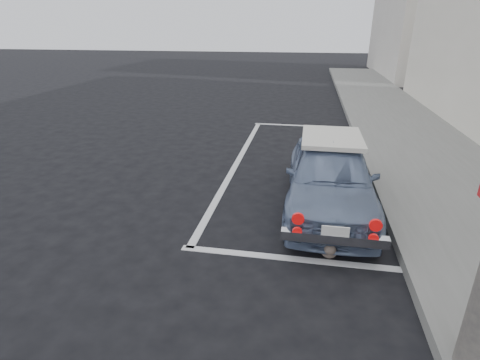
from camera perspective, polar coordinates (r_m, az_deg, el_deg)
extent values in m
plane|color=black|center=(5.39, 3.19, -8.47)|extent=(80.00, 80.00, 0.00)
cube|color=slate|center=(7.61, 29.97, -1.43)|extent=(2.80, 40.00, 0.15)
cube|color=beige|center=(25.31, 25.74, 23.26)|extent=(3.50, 10.00, 8.00)
cube|color=silver|center=(4.94, 8.32, -11.82)|extent=(3.00, 0.12, 0.01)
cube|color=silver|center=(11.44, 9.88, 8.14)|extent=(3.00, 0.12, 0.01)
cube|color=silver|center=(8.21, -0.39, 2.79)|extent=(0.12, 7.00, 0.01)
imported|color=#6E81A3|center=(6.13, 13.56, 0.83)|extent=(1.36, 3.37, 1.15)
cube|color=silver|center=(6.29, 13.85, 6.22)|extent=(0.95, 1.28, 0.07)
cube|color=silver|center=(4.74, 14.15, -8.58)|extent=(1.29, 0.12, 0.12)
cube|color=white|center=(4.65, 14.30, -7.81)|extent=(0.33, 0.02, 0.17)
cylinder|color=red|center=(4.57, 8.84, -5.85)|extent=(0.15, 0.04, 0.15)
cylinder|color=red|center=(4.66, 19.97, -6.49)|extent=(0.15, 0.04, 0.15)
cylinder|color=red|center=(4.66, 8.71, -7.80)|extent=(0.12, 0.04, 0.12)
cylinder|color=red|center=(4.74, 19.69, -8.40)|extent=(0.12, 0.04, 0.12)
ellipsoid|color=#76655A|center=(5.04, 13.39, -9.87)|extent=(0.25, 0.38, 0.23)
sphere|color=#76655A|center=(4.86, 13.58, -10.14)|extent=(0.15, 0.15, 0.15)
cone|color=#76655A|center=(4.81, 13.19, -9.38)|extent=(0.05, 0.05, 0.06)
cone|color=#76655A|center=(4.82, 14.13, -9.43)|extent=(0.05, 0.05, 0.06)
cylinder|color=#76655A|center=(5.25, 13.82, -9.52)|extent=(0.13, 0.24, 0.03)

